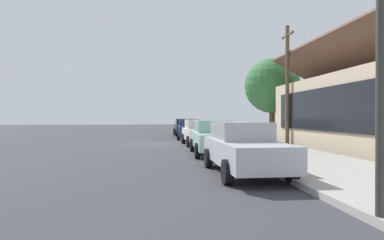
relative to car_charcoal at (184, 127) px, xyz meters
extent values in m
plane|color=#38383D|center=(10.04, -2.61, -0.82)|extent=(120.00, 120.00, 0.00)
cube|color=#A3A099|center=(10.04, 2.99, -0.74)|extent=(60.00, 4.20, 0.16)
cube|color=#2D3035|center=(0.12, 0.00, -0.14)|extent=(4.90, 1.76, 0.70)
cube|color=#27292D|center=(-0.37, 0.00, 0.49)|extent=(2.36, 1.54, 0.56)
cylinder|color=black|center=(1.63, 0.88, -0.49)|extent=(0.66, 0.22, 0.66)
cylinder|color=black|center=(1.64, -0.87, -0.49)|extent=(0.66, 0.22, 0.66)
cylinder|color=black|center=(-1.40, 0.87, -0.49)|extent=(0.66, 0.22, 0.66)
cylinder|color=black|center=(-1.40, -0.88, -0.49)|extent=(0.66, 0.22, 0.66)
cube|color=navy|center=(5.36, 0.00, -0.14)|extent=(4.87, 2.04, 0.70)
cube|color=navy|center=(4.88, 0.03, 0.49)|extent=(2.37, 1.69, 0.56)
cylinder|color=black|center=(6.89, 0.82, -0.49)|extent=(0.67, 0.25, 0.66)
cylinder|color=black|center=(6.79, -0.97, -0.49)|extent=(0.67, 0.25, 0.66)
cylinder|color=black|center=(3.93, 0.97, -0.49)|extent=(0.67, 0.25, 0.66)
cylinder|color=black|center=(3.83, -0.81, -0.49)|extent=(0.67, 0.25, 0.66)
cube|color=silver|center=(11.48, 0.06, -0.14)|extent=(4.45, 1.87, 0.70)
cube|color=beige|center=(11.04, 0.04, 0.49)|extent=(2.16, 1.58, 0.56)
cylinder|color=black|center=(12.81, 0.96, -0.49)|extent=(0.67, 0.24, 0.66)
cylinder|color=black|center=(12.87, -0.74, -0.49)|extent=(0.67, 0.24, 0.66)
cylinder|color=black|center=(10.09, 0.86, -0.49)|extent=(0.67, 0.24, 0.66)
cylinder|color=black|center=(10.15, -0.85, -0.49)|extent=(0.67, 0.24, 0.66)
cube|color=#9ED1BC|center=(16.92, 0.09, -0.14)|extent=(4.87, 1.97, 0.70)
cube|color=#86B1A0|center=(16.44, 0.10, 0.49)|extent=(2.36, 1.68, 0.56)
cylinder|color=black|center=(18.44, 0.96, -0.49)|extent=(0.67, 0.24, 0.66)
cylinder|color=black|center=(18.39, -0.87, -0.49)|extent=(0.67, 0.24, 0.66)
cylinder|color=black|center=(15.45, 1.05, -0.49)|extent=(0.67, 0.24, 0.66)
cylinder|color=black|center=(15.40, -0.78, -0.49)|extent=(0.67, 0.24, 0.66)
cube|color=silver|center=(22.43, 0.10, -0.14)|extent=(4.87, 1.81, 0.70)
cube|color=#A0A2A6|center=(21.95, 0.09, 0.49)|extent=(2.35, 1.56, 0.56)
cylinder|color=black|center=(23.92, 0.99, -0.49)|extent=(0.66, 0.23, 0.66)
cylinder|color=black|center=(23.95, -0.74, -0.49)|extent=(0.66, 0.23, 0.66)
cylinder|color=black|center=(20.92, 0.94, -0.49)|extent=(0.66, 0.23, 0.66)
cylinder|color=black|center=(20.94, -0.79, -0.49)|extent=(0.66, 0.23, 0.66)
cube|color=#CCB293|center=(15.40, 9.39, 1.14)|extent=(12.57, 7.16, 3.90)
cube|color=black|center=(15.40, 5.77, 1.33)|extent=(10.06, 0.08, 2.19)
cube|color=brown|center=(15.40, 7.60, 4.04)|extent=(13.17, 3.87, 2.16)
cylinder|color=brown|center=(6.44, 6.47, 0.71)|extent=(0.44, 0.44, 3.05)
sphere|color=#38753D|center=(6.44, 6.47, 3.43)|extent=(4.34, 4.34, 4.34)
cylinder|color=#383833|center=(27.50, 0.99, 1.78)|extent=(0.14, 0.14, 5.20)
cylinder|color=brown|center=(11.86, 5.59, 2.93)|extent=(0.24, 0.24, 7.50)
cube|color=brown|center=(11.86, 5.59, 6.08)|extent=(1.80, 0.12, 0.12)
cylinder|color=red|center=(12.52, 1.59, -0.38)|extent=(0.22, 0.22, 0.55)
sphere|color=red|center=(12.52, 1.59, -0.04)|extent=(0.18, 0.18, 0.18)
camera|label=1|loc=(32.58, -2.53, 0.93)|focal=31.87mm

